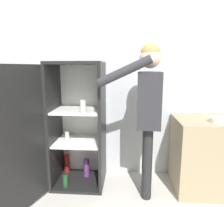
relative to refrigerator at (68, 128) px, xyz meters
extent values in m
cube|color=silver|center=(0.46, 0.42, 0.51)|extent=(7.00, 0.06, 2.55)
cube|color=black|center=(0.11, 0.09, -0.75)|extent=(0.64, 0.56, 0.04)
cube|color=black|center=(0.11, 0.09, 0.77)|extent=(0.64, 0.56, 0.04)
cube|color=white|center=(0.11, 0.35, 0.01)|extent=(0.64, 0.03, 1.49)
cube|color=black|center=(-0.19, 0.09, 0.01)|extent=(0.03, 0.56, 1.49)
cube|color=black|center=(0.42, 0.09, 0.01)|extent=(0.04, 0.56, 1.49)
cube|color=white|center=(0.11, 0.09, -0.21)|extent=(0.57, 0.49, 0.02)
cube|color=white|center=(0.11, 0.09, 0.20)|extent=(0.57, 0.49, 0.02)
cube|color=black|center=(-0.34, -0.49, 0.01)|extent=(0.26, 0.62, 1.49)
cylinder|color=#1E5123|center=(-0.03, -0.09, -0.66)|extent=(0.06, 0.06, 0.14)
cylinder|color=beige|center=(-0.04, 0.08, -0.14)|extent=(0.06, 0.06, 0.11)
cylinder|color=beige|center=(0.22, -0.11, 0.29)|extent=(0.07, 0.07, 0.15)
cylinder|color=maroon|center=(-0.11, 0.26, -0.60)|extent=(0.07, 0.07, 0.26)
cylinder|color=#723884|center=(0.18, 0.17, -0.61)|extent=(0.08, 0.08, 0.24)
cylinder|color=#262628|center=(0.95, -0.18, -0.34)|extent=(0.11, 0.11, 0.85)
cylinder|color=#262628|center=(0.97, 0.00, -0.34)|extent=(0.11, 0.11, 0.85)
cube|color=#2D2D33|center=(0.96, -0.09, 0.38)|extent=(0.28, 0.46, 0.60)
sphere|color=beige|center=(0.96, -0.09, 0.83)|extent=(0.23, 0.23, 0.23)
sphere|color=#AD894C|center=(0.96, -0.09, 0.87)|extent=(0.21, 0.21, 0.21)
cylinder|color=#2D2D33|center=(0.69, -0.32, 0.69)|extent=(0.55, 0.13, 0.32)
cylinder|color=#2D2D33|center=(0.98, 0.16, 0.35)|extent=(0.09, 0.09, 0.56)
cube|color=tan|center=(1.67, 0.06, -0.33)|extent=(0.71, 0.62, 0.88)
cylinder|color=white|center=(1.74, -0.05, 0.14)|extent=(0.18, 0.18, 0.06)
camera|label=1|loc=(0.71, -2.30, 0.72)|focal=32.00mm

